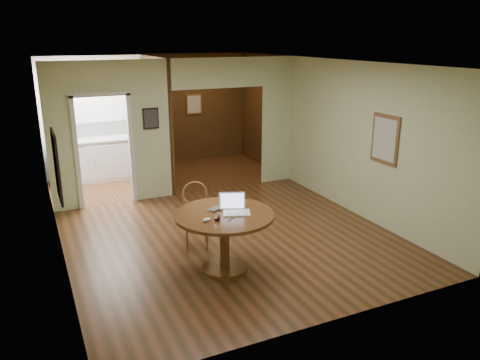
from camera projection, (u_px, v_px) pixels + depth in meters
name	position (u px, v px, depth m)	size (l,w,h in m)	color
floor	(233.00, 239.00, 7.44)	(5.00, 5.00, 0.00)	#402912
room_shell	(150.00, 129.00, 9.56)	(5.20, 7.50, 5.00)	white
dining_table	(224.00, 228.00, 6.29)	(1.34, 1.34, 0.84)	brown
chair	(196.00, 211.00, 7.09)	(0.52, 0.52, 1.00)	#A57B3A
open_laptop	(234.00, 207.00, 6.26)	(0.42, 0.42, 0.25)	white
closed_laptop	(220.00, 209.00, 6.36)	(0.30, 0.19, 0.02)	silver
mouse	(207.00, 220.00, 5.94)	(0.12, 0.06, 0.05)	white
wine_glass	(217.00, 217.00, 5.97)	(0.10, 0.10, 0.11)	white
pen	(231.00, 219.00, 6.01)	(0.01, 0.01, 0.14)	#0C1A54
kitchen_cabinet	(101.00, 159.00, 10.39)	(2.06, 0.60, 0.94)	silver
grocery_bag	(134.00, 129.00, 10.53)	(0.29, 0.25, 0.29)	tan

